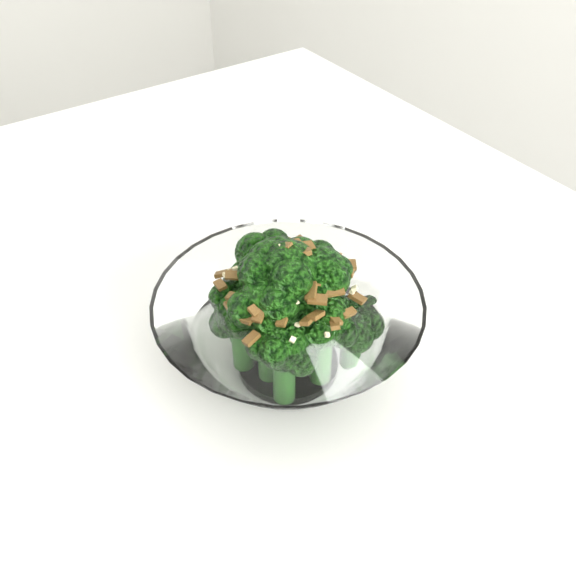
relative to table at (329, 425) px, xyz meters
The scene contains 2 objects.
table is the anchor object (origin of this frame).
broccoli_dish 0.12m from the table, 155.54° to the right, with size 0.21×0.21×0.13m.
Camera 1 is at (0.24, -0.15, 1.15)m, focal length 40.00 mm.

